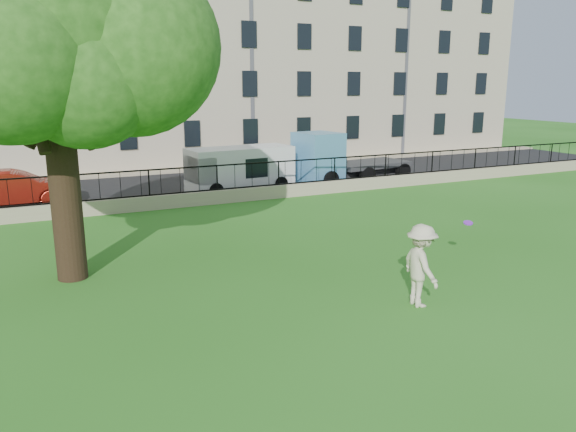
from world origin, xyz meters
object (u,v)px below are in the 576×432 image
frisbee (468,223)px  white_van (240,169)px  man (421,266)px  red_sedan (15,188)px  tree (44,21)px  blue_truck (352,156)px

frisbee → white_van: (-1.59, 14.12, -0.28)m
man → red_sedan: 18.80m
tree → frisbee: (10.49, -4.08, -5.38)m
blue_truck → frisbee: bearing=-116.6°
man → red_sedan: man is taller
man → white_van: 15.84m
frisbee → white_van: 14.21m
tree → man: size_ratio=5.03×
frisbee → red_sedan: bearing=128.0°
man → red_sedan: bearing=35.2°
frisbee → blue_truck: 14.94m
tree → frisbee: size_ratio=37.55×
red_sedan → white_van: 10.16m
tree → man: (7.52, -5.73, -5.74)m
white_van → man: bearing=-100.3°
red_sedan → blue_truck: size_ratio=0.72×
red_sedan → white_van: bearing=-92.3°
man → frisbee: man is taller
man → white_van: white_van is taller
tree → frisbee: tree is taller
frisbee → blue_truck: bearing=70.9°
frisbee → blue_truck: (4.88, 14.12, 0.01)m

